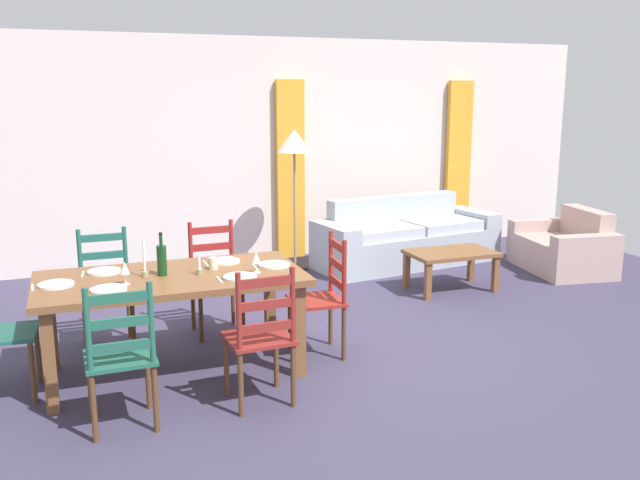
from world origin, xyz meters
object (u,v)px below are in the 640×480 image
wine_bottle (162,259)px  wine_glass_near_right (256,258)px  dining_chair_near_left (120,356)px  dining_table (172,287)px  dining_chair_far_right (215,278)px  dining_chair_near_right (261,336)px  couch (404,240)px  coffee_table (451,257)px  standing_lamp (294,149)px  dining_chair_far_left (106,288)px  coffee_cup_primary (213,264)px  dining_chair_head_east (323,296)px  armchair_upholstered (567,249)px  wine_glass_near_left (125,269)px

wine_bottle → wine_glass_near_right: wine_bottle is taller
dining_chair_near_left → wine_glass_near_right: size_ratio=5.96×
dining_table → dining_chair_near_left: 0.90m
dining_chair_far_right → dining_chair_near_right: bearing=-90.7°
dining_chair_near_right → wine_bottle: (-0.52, 0.77, 0.39)m
dining_chair_near_right → couch: bearing=49.4°
coffee_table → standing_lamp: bearing=132.0°
dining_chair_far_left → coffee_cup_primary: bearing=-44.3°
dining_chair_near_right → dining_chair_far_left: bearing=120.1°
couch → wine_bottle: bearing=-143.6°
wine_bottle → wine_glass_near_right: size_ratio=1.96×
wine_glass_near_right → standing_lamp: bearing=66.1°
dining_chair_far_right → dining_chair_head_east: bearing=-50.3°
couch → armchair_upholstered: bearing=-30.9°
dining_table → wine_glass_near_left: wine_glass_near_left is taller
dining_chair_far_right → coffee_cup_primary: size_ratio=10.67×
wine_glass_near_left → wine_glass_near_right: (0.93, -0.01, 0.00)m
dining_chair_far_left → dining_chair_head_east: same height
dining_chair_head_east → coffee_table: (1.90, 1.21, -0.12)m
armchair_upholstered → dining_table: bearing=-163.5°
dining_chair_near_right → dining_chair_far_right: size_ratio=1.00×
dining_chair_near_left → couch: size_ratio=0.40×
dining_chair_near_left → dining_chair_far_right: 1.80m
dining_chair_far_left → wine_glass_near_left: size_ratio=5.96×
armchair_upholstered → dining_chair_head_east: bearing=-158.1°
dining_table → wine_bottle: 0.21m
dining_chair_head_east → coffee_cup_primary: (-0.84, 0.10, 0.32)m
wine_glass_near_left → armchair_upholstered: bearing=16.9°
dining_chair_far_left → dining_chair_head_east: bearing=-27.5°
couch → armchair_upholstered: 1.90m
dining_table → dining_chair_near_right: dining_chair_near_right is taller
coffee_cup_primary → dining_chair_near_right: bearing=-80.2°
dining_table → dining_chair_far_right: 0.94m
dining_table → wine_glass_near_right: 0.65m
dining_table → coffee_cup_primary: bearing=10.6°
dining_chair_far_left → wine_bottle: size_ratio=3.04×
standing_lamp → dining_table: bearing=-125.0°
dining_chair_far_left → wine_glass_near_left: 1.01m
wine_glass_near_left → standing_lamp: bearing=51.8°
dining_chair_near_left → wine_bottle: bearing=64.8°
dining_table → wine_glass_near_right: (0.60, -0.15, 0.20)m
dining_chair_near_left → wine_bottle: size_ratio=3.04×
dining_chair_far_right → wine_glass_near_right: size_ratio=5.96×
dining_table → coffee_table: bearing=21.0°
armchair_upholstered → wine_glass_near_right: bearing=-159.5°
coffee_table → armchair_upholstered: 1.73m
coffee_cup_primary → couch: coffee_cup_primary is taller
dining_chair_near_left → coffee_cup_primary: (0.76, 0.83, 0.32)m
dining_chair_near_right → coffee_cup_primary: (-0.14, 0.80, 0.32)m
dining_chair_far_right → wine_bottle: (-0.54, -0.76, 0.39)m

